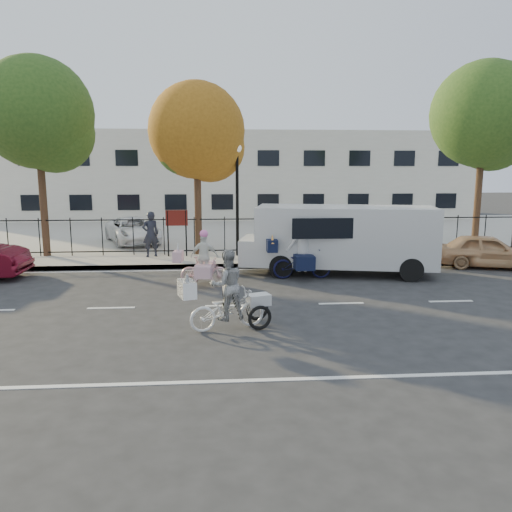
{
  "coord_description": "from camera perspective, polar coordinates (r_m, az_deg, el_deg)",
  "views": [
    {
      "loc": [
        -0.2,
        -12.6,
        3.53
      ],
      "look_at": [
        0.82,
        1.2,
        1.1
      ],
      "focal_mm": 35.0,
      "sensor_mm": 36.0,
      "label": 1
    }
  ],
  "objects": [
    {
      "name": "tree_west",
      "position": [
        21.12,
        -23.3,
        14.21
      ],
      "size": [
        4.2,
        4.2,
        7.69
      ],
      "color": "#442D1D",
      "rests_on": "ground"
    },
    {
      "name": "sidewalk",
      "position": [
        19.02,
        -3.54,
        -0.53
      ],
      "size": [
        60.0,
        2.2,
        0.15
      ],
      "primitive_type": "cube",
      "color": "#A8A399",
      "rests_on": "ground"
    },
    {
      "name": "lot_car_b",
      "position": [
        23.64,
        -13.89,
        2.88
      ],
      "size": [
        3.36,
        4.65,
        1.17
      ],
      "primitive_type": "imported",
      "rotation": [
        0.0,
        0.0,
        0.37
      ],
      "color": "white",
      "rests_on": "parking_lot"
    },
    {
      "name": "tree_mid",
      "position": [
        20.01,
        -6.39,
        13.53
      ],
      "size": [
        3.74,
        3.74,
        6.86
      ],
      "color": "#442D1D",
      "rests_on": "ground"
    },
    {
      "name": "building",
      "position": [
        37.6,
        -3.95,
        9.12
      ],
      "size": [
        34.0,
        10.0,
        6.0
      ],
      "primitive_type": "cube",
      "color": "silver",
      "rests_on": "ground"
    },
    {
      "name": "unicorn_bike",
      "position": [
        15.3,
        -6.02,
        -1.01
      ],
      "size": [
        1.72,
        1.2,
        1.71
      ],
      "rotation": [
        0.0,
        0.0,
        1.47
      ],
      "color": "beige",
      "rests_on": "ground"
    },
    {
      "name": "zebra_trike",
      "position": [
        11.07,
        -3.29,
        -4.91
      ],
      "size": [
        2.09,
        1.28,
        1.8
      ],
      "rotation": [
        0.0,
        0.0,
        1.88
      ],
      "color": "white",
      "rests_on": "ground"
    },
    {
      "name": "road_markings",
      "position": [
        13.08,
        -3.21,
        -5.68
      ],
      "size": [
        60.0,
        9.52,
        0.01
      ],
      "primitive_type": null,
      "color": "silver",
      "rests_on": "ground"
    },
    {
      "name": "pedestrian",
      "position": [
        19.72,
        -11.96,
        2.46
      ],
      "size": [
        0.76,
        0.65,
        1.76
      ],
      "primitive_type": "imported",
      "rotation": [
        0.0,
        0.0,
        3.57
      ],
      "color": "black",
      "rests_on": "sidewalk"
    },
    {
      "name": "tree_east",
      "position": [
        23.01,
        24.84,
        13.94
      ],
      "size": [
        4.27,
        4.27,
        7.84
      ],
      "color": "#442D1D",
      "rests_on": "ground"
    },
    {
      "name": "iron_fence",
      "position": [
        19.97,
        -3.61,
        2.37
      ],
      "size": [
        58.0,
        0.06,
        1.5
      ],
      "primitive_type": null,
      "color": "black",
      "rests_on": "sidewalk"
    },
    {
      "name": "bull_bike",
      "position": [
        16.19,
        5.19,
        0.18
      ],
      "size": [
        2.11,
        1.44,
        1.98
      ],
      "rotation": [
        0.0,
        0.0,
        1.58
      ],
      "color": "black",
      "rests_on": "ground"
    },
    {
      "name": "parking_lot",
      "position": [
        27.82,
        -3.77,
        2.8
      ],
      "size": [
        60.0,
        15.6,
        0.15
      ],
      "primitive_type": "cube",
      "color": "#A8A399",
      "rests_on": "ground"
    },
    {
      "name": "street_sign",
      "position": [
        19.58,
        -9.04,
        3.64
      ],
      "size": [
        0.85,
        0.06,
        1.8
      ],
      "color": "black",
      "rests_on": "sidewalk"
    },
    {
      "name": "ground",
      "position": [
        13.09,
        -3.21,
        -5.7
      ],
      "size": [
        120.0,
        120.0,
        0.0
      ],
      "primitive_type": "plane",
      "color": "#333334"
    },
    {
      "name": "lot_car_d",
      "position": [
        24.67,
        15.55,
        3.3
      ],
      "size": [
        2.54,
        4.24,
        1.35
      ],
      "primitive_type": "imported",
      "rotation": [
        0.0,
        0.0,
        0.25
      ],
      "color": "#ADAEB5",
      "rests_on": "parking_lot"
    },
    {
      "name": "gold_sedan",
      "position": [
        19.78,
        24.9,
        0.53
      ],
      "size": [
        3.83,
        2.4,
        1.22
      ],
      "primitive_type": "imported",
      "rotation": [
        0.0,
        0.0,
        1.28
      ],
      "color": "tan",
      "rests_on": "ground"
    },
    {
      "name": "white_van",
      "position": [
        17.05,
        9.7,
        2.16
      ],
      "size": [
        6.78,
        3.32,
        2.28
      ],
      "rotation": [
        0.0,
        0.0,
        -0.21
      ],
      "color": "silver",
      "rests_on": "ground"
    },
    {
      "name": "curb",
      "position": [
        17.99,
        -3.5,
        -1.14
      ],
      "size": [
        60.0,
        0.1,
        0.15
      ],
      "primitive_type": "cube",
      "color": "#A8A399",
      "rests_on": "ground"
    },
    {
      "name": "lamppost",
      "position": [
        19.42,
        -2.17,
        8.72
      ],
      "size": [
        0.36,
        0.36,
        4.33
      ],
      "color": "black",
      "rests_on": "sidewalk"
    }
  ]
}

